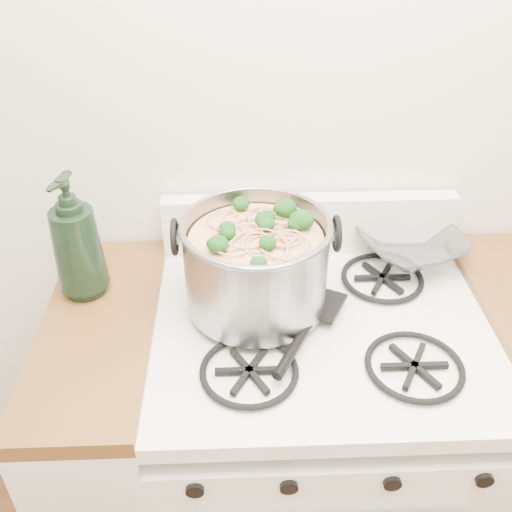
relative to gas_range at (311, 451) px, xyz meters
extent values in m
plane|color=silver|center=(0.00, 0.34, 0.91)|extent=(3.60, 0.00, 3.60)
cube|color=white|center=(0.00, 0.00, -0.03)|extent=(0.76, 0.65, 0.81)
cube|color=white|center=(0.00, 0.00, 0.44)|extent=(0.76, 0.65, 0.04)
cube|color=black|center=(0.00, 0.00, 0.48)|extent=(0.60, 0.56, 0.02)
cylinder|color=black|center=(-0.28, -0.32, 0.34)|extent=(0.04, 0.03, 0.04)
cylinder|color=black|center=(-0.10, -0.32, 0.34)|extent=(0.04, 0.03, 0.04)
cylinder|color=black|center=(0.10, -0.32, 0.34)|extent=(0.04, 0.03, 0.04)
cylinder|color=black|center=(0.28, -0.32, 0.34)|extent=(0.04, 0.03, 0.04)
cube|color=silver|center=(-0.51, 0.00, 0.00)|extent=(0.25, 0.65, 0.88)
cube|color=#572F15|center=(-0.51, 0.00, 0.46)|extent=(0.25, 0.65, 0.04)
cylinder|color=gray|center=(-0.15, 0.06, 0.59)|extent=(0.32, 0.32, 0.21)
torus|color=gray|center=(-0.15, 0.06, 0.70)|extent=(0.33, 0.33, 0.01)
torus|color=black|center=(-0.32, 0.06, 0.67)|extent=(0.01, 0.08, 0.08)
torus|color=black|center=(0.03, 0.06, 0.67)|extent=(0.01, 0.08, 0.08)
cylinder|color=tan|center=(-0.15, 0.06, 0.58)|extent=(0.29, 0.29, 0.18)
sphere|color=#144412|center=(-0.15, 0.06, 0.68)|extent=(0.04, 0.04, 0.04)
sphere|color=#144412|center=(-0.15, 0.06, 0.68)|extent=(0.04, 0.04, 0.04)
sphere|color=#144412|center=(-0.15, 0.06, 0.68)|extent=(0.04, 0.04, 0.04)
sphere|color=#144412|center=(-0.15, 0.06, 0.68)|extent=(0.04, 0.04, 0.04)
sphere|color=#144412|center=(-0.15, 0.06, 0.68)|extent=(0.04, 0.04, 0.04)
sphere|color=#144412|center=(-0.15, 0.06, 0.68)|extent=(0.04, 0.04, 0.04)
sphere|color=#144412|center=(-0.15, 0.06, 0.68)|extent=(0.04, 0.04, 0.04)
sphere|color=#144412|center=(-0.15, 0.06, 0.68)|extent=(0.04, 0.04, 0.04)
sphere|color=#144412|center=(-0.15, 0.06, 0.68)|extent=(0.04, 0.04, 0.04)
sphere|color=#144412|center=(-0.15, 0.06, 0.68)|extent=(0.04, 0.04, 0.04)
sphere|color=#144412|center=(-0.15, 0.06, 0.68)|extent=(0.04, 0.04, 0.04)
sphere|color=#144412|center=(-0.15, 0.06, 0.68)|extent=(0.04, 0.04, 0.04)
imported|color=white|center=(0.26, 0.23, 0.50)|extent=(0.13, 0.13, 0.03)
imported|color=black|center=(-0.55, 0.12, 0.64)|extent=(0.14, 0.14, 0.31)
camera|label=1|loc=(-0.19, -0.96, 1.33)|focal=40.00mm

